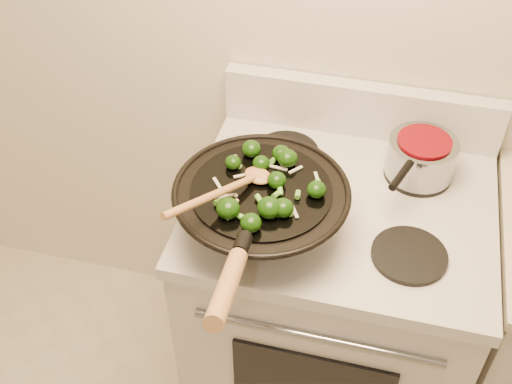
# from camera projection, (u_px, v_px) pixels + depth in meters

# --- Properties ---
(stove) EXTENTS (0.78, 0.67, 1.08)m
(stove) POSITION_uv_depth(u_px,v_px,m) (329.00, 306.00, 1.96)
(stove) COLOR silver
(stove) RESTS_ON ground
(wok) EXTENTS (0.42, 0.69, 0.28)m
(wok) POSITION_uv_depth(u_px,v_px,m) (261.00, 207.00, 1.52)
(wok) COLOR black
(wok) RESTS_ON stove
(stirfry) EXTENTS (0.27, 0.29, 0.05)m
(stirfry) POSITION_uv_depth(u_px,v_px,m) (267.00, 185.00, 1.47)
(stirfry) COLOR black
(stirfry) RESTS_ON wok
(wooden_spoon) EXTENTS (0.19, 0.30, 0.10)m
(wooden_spoon) POSITION_uv_depth(u_px,v_px,m) (233.00, 186.00, 1.44)
(wooden_spoon) COLOR #A36F40
(wooden_spoon) RESTS_ON wok
(saucepan) EXTENTS (0.18, 0.28, 0.11)m
(saucepan) POSITION_uv_depth(u_px,v_px,m) (421.00, 157.00, 1.68)
(saucepan) COLOR gray
(saucepan) RESTS_ON stove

